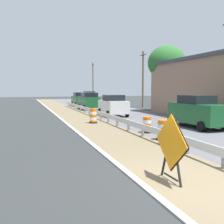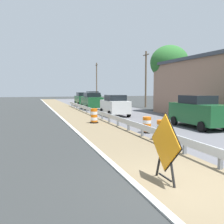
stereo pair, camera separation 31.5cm
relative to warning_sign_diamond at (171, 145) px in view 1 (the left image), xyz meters
The scene contains 16 objects.
ground_plane 1.15m from the warning_sign_diamond, 34.52° to the right, with size 160.00×160.00×0.00m, color #2B2D2D.
median_dirt_strip 1.37m from the warning_sign_diamond, 17.28° to the right, with size 3.30×120.00×0.01m, color #706047.
curb_near_edge 1.43m from the warning_sign_diamond, 164.58° to the right, with size 0.20×120.00×0.11m, color #ADADA8.
guardrail_median 3.40m from the warning_sign_diamond, 48.25° to the left, with size 0.18×59.98×0.71m.
warning_sign_diamond is the anchor object (origin of this frame).
traffic_barrel_nearest 6.11m from the warning_sign_diamond, 62.21° to the left, with size 0.67×0.67×1.04m.
traffic_barrel_close 8.26m from the warning_sign_diamond, 68.18° to the left, with size 0.63×0.63×0.96m.
traffic_barrel_mid 12.99m from the warning_sign_diamond, 85.14° to the left, with size 0.65×0.65×1.12m.
car_lead_near_lane 33.13m from the warning_sign_diamond, 82.82° to the left, with size 1.95×4.11×2.07m.
car_trailing_near_lane 11.22m from the warning_sign_diamond, 49.31° to the left, with size 2.15×4.71×2.19m.
car_lead_far_lane 18.07m from the warning_sign_diamond, 76.20° to the left, with size 2.15×4.38×2.04m.
car_mid_far_lane 39.62m from the warning_sign_diamond, 79.49° to the left, with size 2.23×4.35×2.15m.
car_trailing_far_lane 26.28m from the warning_sign_diamond, 81.27° to the left, with size 2.15×4.58×2.14m.
utility_pole_mid 29.80m from the warning_sign_diamond, 66.01° to the left, with size 0.24×1.80×7.83m.
utility_pole_far 51.24m from the warning_sign_diamond, 77.81° to the left, with size 0.24×1.80×8.33m.
tree_roadside 23.66m from the warning_sign_diamond, 59.82° to the left, with size 4.32×4.32×7.54m.
Camera 1 is at (-4.31, -6.09, 2.66)m, focal length 41.71 mm.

